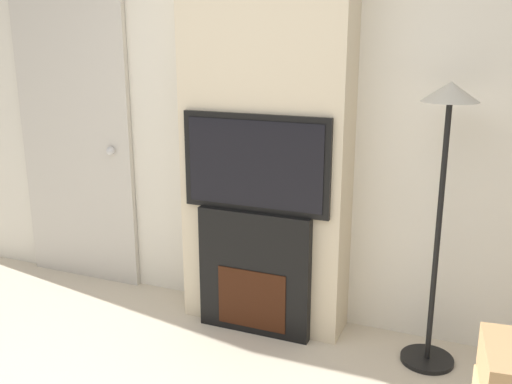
{
  "coord_description": "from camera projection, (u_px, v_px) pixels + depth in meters",
  "views": [
    {
      "loc": [
        1.23,
        -1.27,
        1.76
      ],
      "look_at": [
        0.0,
        1.7,
        0.89
      ],
      "focal_mm": 40.0,
      "sensor_mm": 36.0,
      "label": 1
    }
  ],
  "objects": [
    {
      "name": "floor_lamp",
      "position": [
        444.0,
        162.0,
        2.91
      ],
      "size": [
        0.29,
        0.29,
        1.55
      ],
      "color": "black",
      "rests_on": "ground_plane"
    },
    {
      "name": "chimney_breast",
      "position": [
        266.0,
        110.0,
        3.34
      ],
      "size": [
        1.01,
        0.3,
        2.7
      ],
      "color": "beige",
      "rests_on": "ground_plane"
    },
    {
      "name": "television",
      "position": [
        256.0,
        163.0,
        3.28
      ],
      "size": [
        0.9,
        0.07,
        0.57
      ],
      "color": "black",
      "rests_on": "fireplace"
    },
    {
      "name": "wall_back",
      "position": [
        277.0,
        107.0,
        3.5
      ],
      "size": [
        6.0,
        0.06,
        2.7
      ],
      "color": "silver",
      "rests_on": "ground_plane"
    },
    {
      "name": "fireplace",
      "position": [
        256.0,
        272.0,
        3.46
      ],
      "size": [
        0.7,
        0.15,
        0.77
      ],
      "color": "black",
      "rests_on": "ground_plane"
    },
    {
      "name": "entry_door",
      "position": [
        76.0,
        141.0,
        4.1
      ],
      "size": [
        0.95,
        0.09,
        2.08
      ],
      "color": "#BCB7AD",
      "rests_on": "ground_plane"
    }
  ]
}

